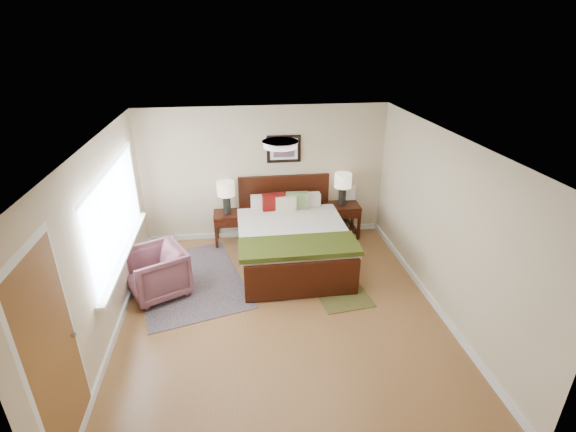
# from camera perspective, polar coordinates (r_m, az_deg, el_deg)

# --- Properties ---
(floor) EXTENTS (5.00, 5.00, 0.00)m
(floor) POSITION_cam_1_polar(r_m,az_deg,el_deg) (6.14, -0.89, -13.05)
(floor) COLOR olive
(floor) RESTS_ON ground
(back_wall) EXTENTS (4.50, 0.04, 2.50)m
(back_wall) POSITION_cam_1_polar(r_m,az_deg,el_deg) (7.77, -3.17, 5.75)
(back_wall) COLOR #C6B490
(back_wall) RESTS_ON ground
(front_wall) EXTENTS (4.50, 0.04, 2.50)m
(front_wall) POSITION_cam_1_polar(r_m,az_deg,el_deg) (3.46, 4.31, -21.61)
(front_wall) COLOR #C6B490
(front_wall) RESTS_ON ground
(left_wall) EXTENTS (0.04, 5.00, 2.50)m
(left_wall) POSITION_cam_1_polar(r_m,az_deg,el_deg) (5.69, -24.12, -3.75)
(left_wall) COLOR #C6B490
(left_wall) RESTS_ON ground
(right_wall) EXTENTS (0.04, 5.00, 2.50)m
(right_wall) POSITION_cam_1_polar(r_m,az_deg,el_deg) (6.12, 20.44, -1.15)
(right_wall) COLOR #C6B490
(right_wall) RESTS_ON ground
(ceiling) EXTENTS (4.50, 5.00, 0.02)m
(ceiling) POSITION_cam_1_polar(r_m,az_deg,el_deg) (5.02, -1.07, 10.21)
(ceiling) COLOR white
(ceiling) RESTS_ON back_wall
(window) EXTENTS (0.11, 2.72, 1.32)m
(window) POSITION_cam_1_polar(r_m,az_deg,el_deg) (6.24, -22.26, 0.30)
(window) COLOR silver
(window) RESTS_ON left_wall
(door) EXTENTS (0.06, 1.00, 2.18)m
(door) POSITION_cam_1_polar(r_m,az_deg,el_deg) (4.41, -29.32, -16.50)
(door) COLOR silver
(door) RESTS_ON ground
(ceil_fixture) EXTENTS (0.44, 0.44, 0.08)m
(ceil_fixture) POSITION_cam_1_polar(r_m,az_deg,el_deg) (5.03, -1.07, 9.82)
(ceil_fixture) COLOR white
(ceil_fixture) RESTS_ON ceiling
(bed) EXTENTS (1.83, 2.23, 1.20)m
(bed) POSITION_cam_1_polar(r_m,az_deg,el_deg) (7.06, 0.54, -2.34)
(bed) COLOR #341307
(bed) RESTS_ON ground
(wall_art) EXTENTS (0.62, 0.05, 0.50)m
(wall_art) POSITION_cam_1_polar(r_m,az_deg,el_deg) (7.63, -0.58, 9.14)
(wall_art) COLOR black
(wall_art) RESTS_ON back_wall
(nightstand_left) EXTENTS (0.51, 0.46, 0.60)m
(nightstand_left) POSITION_cam_1_polar(r_m,az_deg,el_deg) (7.80, -8.23, -0.48)
(nightstand_left) COLOR #341307
(nightstand_left) RESTS_ON ground
(nightstand_right) EXTENTS (0.66, 0.49, 0.65)m
(nightstand_right) POSITION_cam_1_polar(r_m,az_deg,el_deg) (8.09, 7.28, -0.18)
(nightstand_right) COLOR #341307
(nightstand_right) RESTS_ON ground
(lamp_left) EXTENTS (0.32, 0.32, 0.61)m
(lamp_left) POSITION_cam_1_polar(r_m,az_deg,el_deg) (7.61, -8.48, 3.31)
(lamp_left) COLOR black
(lamp_left) RESTS_ON nightstand_left
(lamp_right) EXTENTS (0.32, 0.32, 0.61)m
(lamp_right) POSITION_cam_1_polar(r_m,az_deg,el_deg) (7.84, 7.52, 4.42)
(lamp_right) COLOR black
(lamp_right) RESTS_ON nightstand_right
(armchair) EXTENTS (1.09, 1.08, 0.75)m
(armchair) POSITION_cam_1_polar(r_m,az_deg,el_deg) (6.61, -17.51, -7.36)
(armchair) COLOR brown
(armchair) RESTS_ON ground
(rug_persian) EXTENTS (2.04, 2.50, 0.01)m
(rug_persian) POSITION_cam_1_polar(r_m,az_deg,el_deg) (6.97, -13.12, -8.62)
(rug_persian) COLOR #0D1345
(rug_persian) RESTS_ON ground
(rug_navy) EXTENTS (0.88, 1.20, 0.01)m
(rug_navy) POSITION_cam_1_polar(r_m,az_deg,el_deg) (6.65, 6.99, -9.88)
(rug_navy) COLOR black
(rug_navy) RESTS_ON ground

